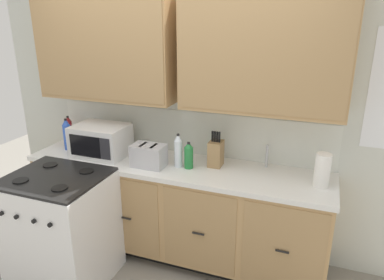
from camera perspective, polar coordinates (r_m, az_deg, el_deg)
The scene contains 13 objects.
ground_plane at distance 3.38m, azimuth -4.59°, elevation -19.97°, with size 8.00×8.00×0.00m, color gray.
wall_unit at distance 3.12m, azimuth -1.43°, elevation 10.39°, with size 3.84×0.40×2.56m.
counter_run at distance 3.34m, azimuth -2.57°, elevation -10.76°, with size 2.67×0.64×0.91m.
stove_range at distance 3.24m, azimuth -19.84°, elevation -12.96°, with size 0.76×0.68×0.95m.
microwave at distance 3.40m, azimuth -14.17°, elevation -0.05°, with size 0.48×0.37×0.28m.
toaster at distance 3.09m, azimuth -6.84°, elevation -2.45°, with size 0.28×0.18×0.19m.
knife_block at distance 3.07m, azimuth 3.77°, elevation -2.07°, with size 0.11×0.14×0.31m.
sink_faucet at distance 3.11m, azimuth 11.70°, elevation -2.48°, with size 0.02×0.02×0.20m, color #B2B5BA.
paper_towel_roll at distance 2.87m, azimuth 19.84°, elevation -4.51°, with size 0.12×0.12×0.26m, color white.
bottle_blue at distance 3.63m, azimuth -19.08°, elevation 0.84°, with size 0.07×0.07×0.30m.
bottle_green at distance 3.02m, azimuth -0.53°, elevation -2.45°, with size 0.08×0.08×0.23m.
bottle_red at distance 3.85m, azimuth -18.82°, elevation 1.60°, with size 0.07×0.07×0.27m.
bottle_clear at distance 3.04m, azimuth -2.18°, elevation -1.70°, with size 0.07×0.07×0.29m.
Camera 1 is at (1.15, -2.36, 2.13)m, focal length 33.85 mm.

